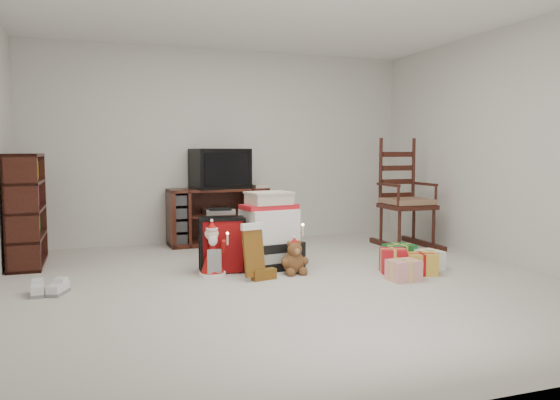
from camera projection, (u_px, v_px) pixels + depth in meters
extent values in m
cube|color=beige|center=(289.00, 283.00, 4.93)|extent=(5.00, 5.00, 0.01)
cube|color=beige|center=(224.00, 146.00, 7.17)|extent=(5.00, 0.01, 2.50)
cube|color=beige|center=(479.00, 137.00, 2.46)|extent=(5.00, 0.01, 2.50)
cube|color=beige|center=(516.00, 145.00, 5.63)|extent=(0.01, 5.00, 2.50)
cube|color=#3F1C12|center=(218.00, 216.00, 6.96)|extent=(1.27, 0.48, 0.72)
cube|color=#ACACAE|center=(218.00, 211.00, 6.93)|extent=(0.38, 0.28, 0.07)
cube|color=#3E1711|center=(26.00, 210.00, 5.67)|extent=(0.32, 0.95, 1.16)
cube|color=#3E1711|center=(407.00, 206.00, 6.72)|extent=(0.56, 0.54, 0.05)
cube|color=#9B6E54|center=(407.00, 201.00, 6.72)|extent=(0.52, 0.50, 0.06)
cube|color=#3E1711|center=(397.00, 168.00, 6.92)|extent=(0.48, 0.07, 0.87)
cube|color=#3E1711|center=(406.00, 244.00, 6.77)|extent=(0.56, 0.93, 0.06)
cube|color=black|center=(269.00, 255.00, 5.54)|extent=(0.67, 0.53, 0.27)
cube|color=white|center=(269.00, 225.00, 5.52)|extent=(0.57, 0.47, 0.33)
cube|color=red|center=(269.00, 207.00, 5.50)|extent=(0.59, 0.38, 0.05)
cube|color=beige|center=(269.00, 199.00, 5.49)|extent=(0.46, 0.38, 0.11)
cube|color=maroon|center=(222.00, 244.00, 5.35)|extent=(0.44, 0.27, 0.55)
cube|color=black|center=(219.00, 209.00, 5.41)|extent=(0.22, 0.06, 0.03)
ellipsoid|color=brown|center=(294.00, 263.00, 5.29)|extent=(0.22, 0.18, 0.23)
sphere|color=brown|center=(295.00, 249.00, 5.26)|extent=(0.14, 0.14, 0.14)
cone|color=#B21713|center=(287.00, 249.00, 5.58)|extent=(0.26, 0.26, 0.38)
sphere|color=beige|center=(287.00, 226.00, 5.56)|extent=(0.13, 0.13, 0.13)
cone|color=#B21713|center=(287.00, 217.00, 5.55)|extent=(0.11, 0.11, 0.09)
cylinder|color=silver|center=(303.00, 231.00, 5.51)|extent=(0.02, 0.02, 0.11)
cone|color=#B21713|center=(212.00, 258.00, 5.19)|extent=(0.25, 0.25, 0.35)
sphere|color=beige|center=(212.00, 235.00, 5.17)|extent=(0.12, 0.12, 0.12)
cone|color=#B21713|center=(212.00, 225.00, 5.16)|extent=(0.11, 0.11, 0.09)
cylinder|color=silver|center=(228.00, 239.00, 5.13)|extent=(0.02, 0.02, 0.11)
cube|color=silver|center=(37.00, 290.00, 4.49)|extent=(0.12, 0.25, 0.09)
cube|color=silver|center=(58.00, 289.00, 4.55)|extent=(0.19, 0.27, 0.09)
cube|color=red|center=(394.00, 261.00, 5.32)|extent=(0.24, 0.24, 0.24)
cube|color=#1C702E|center=(398.00, 255.00, 5.60)|extent=(0.24, 0.24, 0.24)
cube|color=yellow|center=(423.00, 262.00, 5.27)|extent=(0.24, 0.24, 0.24)
cube|color=white|center=(408.00, 268.00, 5.00)|extent=(0.24, 0.24, 0.24)
cube|color=white|center=(428.00, 257.00, 5.51)|extent=(0.24, 0.24, 0.24)
cube|color=black|center=(220.00, 168.00, 6.94)|extent=(0.75, 0.57, 0.50)
cube|color=black|center=(224.00, 169.00, 6.70)|extent=(0.58, 0.10, 0.40)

